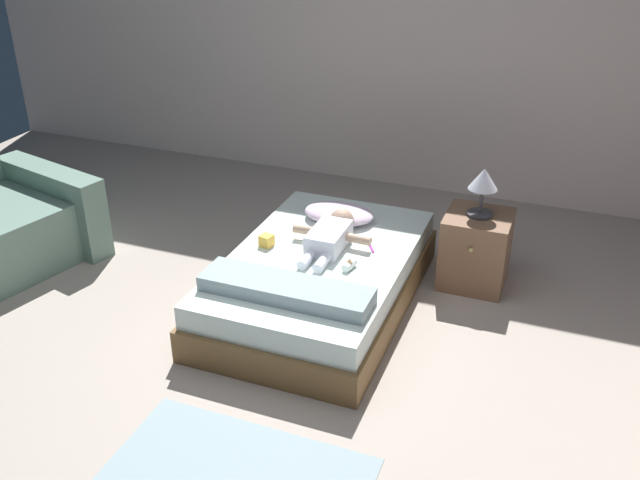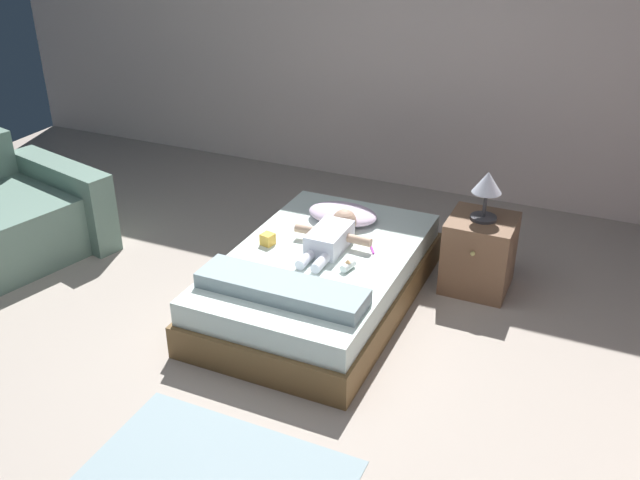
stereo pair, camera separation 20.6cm
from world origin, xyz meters
name	(u,v)px [view 2 (the right image)]	position (x,y,z in m)	size (l,w,h in m)	color
ground_plane	(224,367)	(0.00, 0.00, 0.00)	(8.00, 8.00, 0.00)	#A5988C
wall_behind_bed	(404,27)	(0.00, 3.00, 1.37)	(8.00, 0.12, 2.74)	silver
bed	(320,279)	(0.22, 0.84, 0.18)	(1.10, 1.79, 0.36)	brown
pillow	(343,214)	(0.16, 1.34, 0.41)	(0.49, 0.33, 0.10)	silver
baby	(332,235)	(0.24, 0.98, 0.43)	(0.53, 0.66, 0.16)	white
toothbrush	(372,248)	(0.49, 1.04, 0.37)	(0.08, 0.12, 0.02)	#B532B1
nightstand	(479,253)	(1.09, 1.46, 0.25)	(0.43, 0.46, 0.50)	brown
lamp	(487,186)	(1.09, 1.46, 0.73)	(0.19, 0.19, 0.33)	#333338
blanket	(281,288)	(0.22, 0.31, 0.41)	(0.99, 0.27, 0.09)	#92A6AD
toy_block	(268,239)	(-0.14, 0.82, 0.40)	(0.09, 0.09, 0.08)	#F1B33D
baby_bottle	(348,266)	(0.45, 0.73, 0.39)	(0.07, 0.11, 0.07)	white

